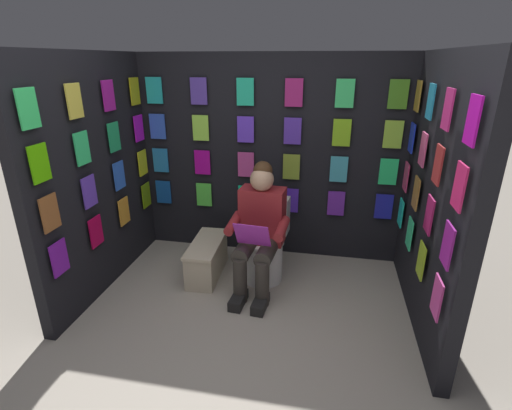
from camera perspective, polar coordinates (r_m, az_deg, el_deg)
name	(u,v)px	position (r m, az deg, el deg)	size (l,w,h in m)	color
ground_plane	(227,366)	(2.92, -4.36, -22.94)	(30.00, 30.00, 0.00)	#B2A899
display_wall_back	(270,159)	(4.01, 2.07, 6.96)	(2.82, 0.14, 2.09)	black
display_wall_left	(435,197)	(3.17, 25.22, 1.06)	(0.14, 1.78, 2.09)	black
display_wall_right	(96,177)	(3.66, -22.86, 3.94)	(0.14, 1.78, 2.09)	black
toilet	(265,245)	(3.72, 1.34, -6.04)	(0.42, 0.57, 0.77)	white
person_reading	(259,229)	(3.41, 0.47, -3.62)	(0.55, 0.71, 1.19)	maroon
comic_longbox_near	(207,258)	(3.83, -7.36, -7.93)	(0.31, 0.70, 0.35)	beige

